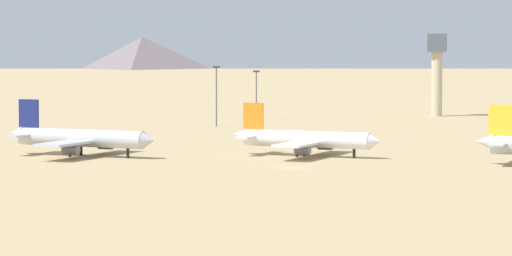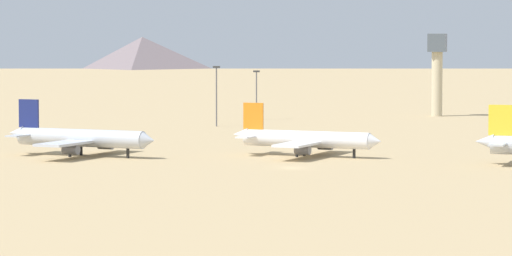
{
  "view_description": "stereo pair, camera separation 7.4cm",
  "coord_description": "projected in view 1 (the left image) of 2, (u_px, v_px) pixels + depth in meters",
  "views": [
    {
      "loc": [
        52.89,
        -231.6,
        23.08
      ],
      "look_at": [
        -10.28,
        14.05,
        6.0
      ],
      "focal_mm": 94.59,
      "sensor_mm": 36.0,
      "label": 1
    },
    {
      "loc": [
        52.96,
        -231.58,
        23.08
      ],
      "look_at": [
        -10.28,
        14.05,
        6.0
      ],
      "focal_mm": 94.59,
      "sensor_mm": 36.0,
      "label": 2
    }
  ],
  "objects": [
    {
      "name": "ground",
      "position": [
        292.0,
        168.0,
        238.49
      ],
      "size": [
        4000.0,
        4000.0,
        0.0
      ],
      "primitive_type": "plane",
      "color": "tan"
    },
    {
      "name": "parked_jet_navy_1",
      "position": [
        80.0,
        138.0,
        261.52
      ],
      "size": [
        32.84,
        27.99,
        10.87
      ],
      "rotation": [
        0.0,
        0.0,
        -0.17
      ],
      "color": "silver",
      "rests_on": "ground"
    },
    {
      "name": "parked_jet_orange_2",
      "position": [
        305.0,
        139.0,
        261.24
      ],
      "size": [
        30.9,
        26.31,
        10.23
      ],
      "rotation": [
        0.0,
        0.0,
        -0.16
      ],
      "color": "white",
      "rests_on": "ground"
    },
    {
      "name": "light_pole_west",
      "position": [
        256.0,
        91.0,
        377.27
      ],
      "size": [
        1.8,
        0.5,
        13.84
      ],
      "color": "#59595E",
      "rests_on": "ground"
    },
    {
      "name": "control_tower",
      "position": [
        437.0,
        66.0,
        394.15
      ],
      "size": [
        5.2,
        5.2,
        24.18
      ],
      "color": "#C6B793",
      "rests_on": "ground"
    },
    {
      "name": "light_pole_mid",
      "position": [
        216.0,
        92.0,
        349.14
      ],
      "size": [
        1.8,
        0.5,
        15.69
      ],
      "color": "#59595E",
      "rests_on": "ground"
    }
  ]
}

